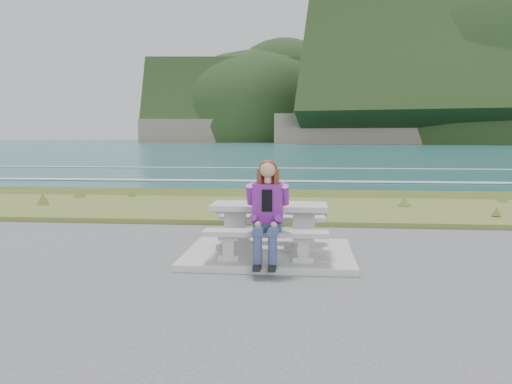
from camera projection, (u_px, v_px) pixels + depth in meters
concrete_slab at (269, 254)px, 7.90m from camera, size 2.60×2.10×0.10m
picnic_table at (269, 214)px, 7.83m from camera, size 1.80×0.75×0.75m
bench_landward at (266, 238)px, 7.17m from camera, size 1.80×0.35×0.45m
bench_seaward at (272, 221)px, 8.55m from camera, size 1.80×0.35×0.45m
grass_verge at (283, 211)px, 12.85m from camera, size 160.00×4.50×0.22m
shore_drop at (287, 198)px, 15.72m from camera, size 160.00×0.80×2.20m
ocean at (296, 193)px, 32.92m from camera, size 1600.00×1600.00×0.09m
seated_woman at (267, 226)px, 7.00m from camera, size 0.43×0.75×1.47m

